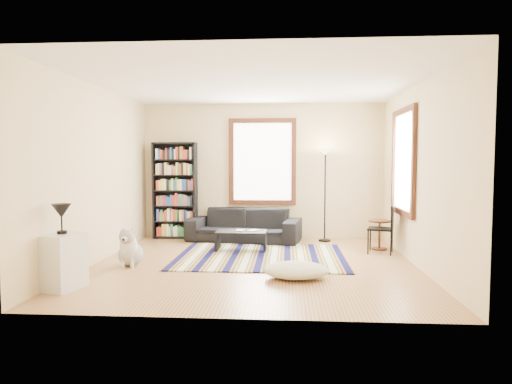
# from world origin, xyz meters

# --- Properties ---
(floor) EXTENTS (5.00, 5.00, 0.10)m
(floor) POSITION_xyz_m (0.00, 0.00, -0.05)
(floor) COLOR tan
(floor) RESTS_ON ground
(ceiling) EXTENTS (5.00, 5.00, 0.10)m
(ceiling) POSITION_xyz_m (0.00, 0.00, 2.85)
(ceiling) COLOR white
(ceiling) RESTS_ON floor
(wall_back) EXTENTS (5.00, 0.10, 2.80)m
(wall_back) POSITION_xyz_m (0.00, 2.55, 1.40)
(wall_back) COLOR beige
(wall_back) RESTS_ON floor
(wall_front) EXTENTS (5.00, 0.10, 2.80)m
(wall_front) POSITION_xyz_m (0.00, -2.55, 1.40)
(wall_front) COLOR beige
(wall_front) RESTS_ON floor
(wall_left) EXTENTS (0.10, 5.00, 2.80)m
(wall_left) POSITION_xyz_m (-2.55, 0.00, 1.40)
(wall_left) COLOR beige
(wall_left) RESTS_ON floor
(wall_right) EXTENTS (0.10, 5.00, 2.80)m
(wall_right) POSITION_xyz_m (2.55, 0.00, 1.40)
(wall_right) COLOR beige
(wall_right) RESTS_ON floor
(window_back) EXTENTS (1.20, 0.06, 1.60)m
(window_back) POSITION_xyz_m (0.00, 2.47, 1.60)
(window_back) COLOR white
(window_back) RESTS_ON wall_back
(window_right) EXTENTS (0.06, 1.20, 1.60)m
(window_right) POSITION_xyz_m (2.47, 0.80, 1.60)
(window_right) COLOR white
(window_right) RESTS_ON wall_right
(rug) EXTENTS (2.84, 2.27, 0.02)m
(rug) POSITION_xyz_m (0.08, 0.55, 0.01)
(rug) COLOR #0C0D40
(rug) RESTS_ON floor
(sofa) EXTENTS (2.36, 1.24, 0.66)m
(sofa) POSITION_xyz_m (-0.35, 2.05, 0.33)
(sofa) COLOR black
(sofa) RESTS_ON floor
(bookshelf) EXTENTS (0.90, 0.30, 2.00)m
(bookshelf) POSITION_xyz_m (-1.82, 2.32, 1.00)
(bookshelf) COLOR black
(bookshelf) RESTS_ON floor
(coffee_table) EXTENTS (1.02, 0.81, 0.36)m
(coffee_table) POSITION_xyz_m (-0.30, 1.05, 0.18)
(coffee_table) COLOR black
(coffee_table) RESTS_ON floor
(book_a) EXTENTS (0.17, 0.22, 0.02)m
(book_a) POSITION_xyz_m (-0.40, 1.05, 0.37)
(book_a) COLOR beige
(book_a) RESTS_ON coffee_table
(book_b) EXTENTS (0.25, 0.27, 0.02)m
(book_b) POSITION_xyz_m (-0.15, 1.10, 0.37)
(book_b) COLOR beige
(book_b) RESTS_ON coffee_table
(floor_cushion) EXTENTS (1.03, 0.87, 0.22)m
(floor_cushion) POSITION_xyz_m (0.65, -0.82, 0.11)
(floor_cushion) COLOR beige
(floor_cushion) RESTS_ON floor
(floor_lamp) EXTENTS (0.37, 0.37, 1.86)m
(floor_lamp) POSITION_xyz_m (1.28, 2.15, 0.93)
(floor_lamp) COLOR black
(floor_lamp) RESTS_ON floor
(side_table) EXTENTS (0.51, 0.51, 0.54)m
(side_table) POSITION_xyz_m (2.20, 1.33, 0.27)
(side_table) COLOR #4F2913
(side_table) RESTS_ON floor
(folding_chair) EXTENTS (0.51, 0.50, 0.86)m
(folding_chair) POSITION_xyz_m (2.15, 1.00, 0.43)
(folding_chair) COLOR black
(folding_chair) RESTS_ON floor
(white_cabinet) EXTENTS (0.50, 0.58, 0.70)m
(white_cabinet) POSITION_xyz_m (-2.30, -1.55, 0.35)
(white_cabinet) COLOR silver
(white_cabinet) RESTS_ON floor
(table_lamp) EXTENTS (0.30, 0.30, 0.38)m
(table_lamp) POSITION_xyz_m (-2.30, -1.55, 0.89)
(table_lamp) COLOR black
(table_lamp) RESTS_ON white_cabinet
(dog) EXTENTS (0.45, 0.61, 0.59)m
(dog) POSITION_xyz_m (-1.89, -0.21, 0.30)
(dog) COLOR beige
(dog) RESTS_ON floor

